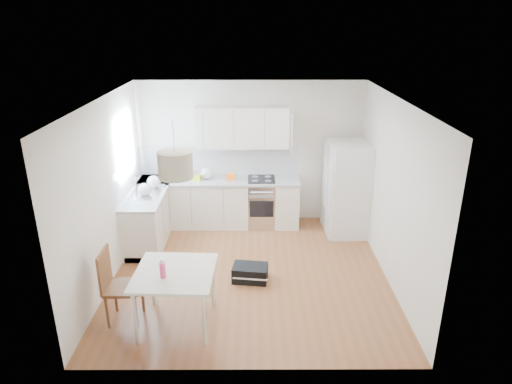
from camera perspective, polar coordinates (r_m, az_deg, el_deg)
floor at (r=7.27m, az=-0.73°, el=-10.07°), size 4.20×4.20×0.00m
ceiling at (r=6.31m, az=-0.85°, el=11.41°), size 4.20×4.20×0.00m
wall_back at (r=8.66m, az=-0.65°, el=4.93°), size 4.20×0.00×4.20m
wall_left at (r=7.02m, az=-18.20°, el=-0.11°), size 0.00×4.20×4.20m
wall_right at (r=6.97m, az=16.74°, el=-0.08°), size 0.00×4.20×4.20m
window_glassblock at (r=7.94m, az=-16.04°, el=5.59°), size 0.02×1.00×1.00m
cabinets_back at (r=8.71m, az=-4.59°, el=-1.40°), size 3.00×0.60×0.88m
cabinets_left at (r=8.34m, az=-13.15°, el=-2.96°), size 0.60×1.80×0.88m
counter_back at (r=8.54m, az=-4.68°, el=1.45°), size 3.02×0.64×0.04m
counter_left at (r=8.17m, az=-13.41°, el=-0.01°), size 0.64×1.82×0.04m
backsplash_back at (r=8.72m, az=-4.60°, el=4.02°), size 3.00×0.01×0.58m
backsplash_left at (r=8.14m, az=-15.61°, el=2.03°), size 0.01×1.80×0.58m
upper_cabinets at (r=8.38m, az=-1.71°, el=8.07°), size 1.70×0.32×0.75m
range_oven at (r=8.68m, az=0.68°, el=-1.40°), size 0.50×0.61×0.88m
sink at (r=8.12m, az=-13.50°, el=-0.04°), size 0.50×0.80×0.16m
refrigerator at (r=8.41m, az=11.34°, el=0.40°), size 0.85×0.88×1.69m
dining_table at (r=5.92m, az=-10.11°, el=-10.48°), size 1.02×1.02×0.78m
dining_chair at (r=6.25m, az=-16.27°, el=-11.23°), size 0.43×0.43×1.02m
drink_bottle at (r=5.72m, az=-11.61°, el=-9.38°), size 0.08×0.08×0.25m
gym_bag at (r=7.04m, az=-0.74°, el=-10.08°), size 0.56×0.41×0.24m
pendant_lamp at (r=5.30m, az=-10.05°, el=3.39°), size 0.49×0.49×0.31m
grocery_bag_a at (r=8.72m, az=-10.75°, el=2.43°), size 0.23×0.20×0.21m
grocery_bag_b at (r=8.55m, az=-8.19°, el=2.23°), size 0.24×0.20×0.22m
grocery_bag_c at (r=8.55m, az=-6.15°, el=2.35°), size 0.25×0.21×0.22m
grocery_bag_d at (r=8.27m, az=-12.65°, el=1.27°), size 0.24×0.20×0.22m
grocery_bag_e at (r=7.95m, az=-13.73°, el=0.32°), size 0.23×0.20×0.21m
snack_orange at (r=8.49m, az=-3.15°, el=1.94°), size 0.18×0.11×0.12m
snack_yellow at (r=8.50m, az=-7.44°, el=1.78°), size 0.18×0.14×0.11m
snack_red at (r=8.62m, az=-9.87°, el=1.89°), size 0.17×0.12×0.11m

